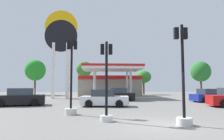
{
  "coord_description": "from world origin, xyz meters",
  "views": [
    {
      "loc": [
        -2.76,
        -9.37,
        1.89
      ],
      "look_at": [
        -1.08,
        16.52,
        3.88
      ],
      "focal_mm": 31.62,
      "sensor_mm": 36.0,
      "label": 1
    }
  ],
  "objects_px": {
    "car_2": "(20,98)",
    "car_0": "(118,95)",
    "traffic_signal_2": "(183,91)",
    "tree_0": "(35,70)",
    "tree_3": "(201,72)",
    "traffic_signal_0": "(71,90)",
    "station_pole_sign": "(61,41)",
    "traffic_signal_1": "(106,89)",
    "tree_1": "(84,69)",
    "tree_2": "(144,77)",
    "car_1": "(105,99)",
    "car_3": "(209,96)"
  },
  "relations": [
    {
      "from": "traffic_signal_2",
      "to": "station_pole_sign",
      "type": "bearing_deg",
      "value": 116.19
    },
    {
      "from": "car_2",
      "to": "traffic_signal_2",
      "type": "distance_m",
      "value": 14.86
    },
    {
      "from": "traffic_signal_0",
      "to": "traffic_signal_2",
      "type": "xyz_separation_m",
      "value": [
        5.82,
        -3.74,
        0.06
      ]
    },
    {
      "from": "tree_3",
      "to": "tree_0",
      "type": "bearing_deg",
      "value": 178.07
    },
    {
      "from": "traffic_signal_1",
      "to": "car_2",
      "type": "bearing_deg",
      "value": 132.81
    },
    {
      "from": "station_pole_sign",
      "to": "tree_3",
      "type": "distance_m",
      "value": 27.15
    },
    {
      "from": "car_0",
      "to": "car_3",
      "type": "distance_m",
      "value": 10.44
    },
    {
      "from": "tree_1",
      "to": "tree_3",
      "type": "relative_size",
      "value": 1.02
    },
    {
      "from": "tree_1",
      "to": "tree_2",
      "type": "relative_size",
      "value": 1.37
    },
    {
      "from": "car_0",
      "to": "car_2",
      "type": "xyz_separation_m",
      "value": [
        -9.68,
        -5.64,
        0.04
      ]
    },
    {
      "from": "traffic_signal_2",
      "to": "traffic_signal_1",
      "type": "bearing_deg",
      "value": 160.45
    },
    {
      "from": "station_pole_sign",
      "to": "car_0",
      "type": "xyz_separation_m",
      "value": [
        7.96,
        -4.28,
        -7.58
      ]
    },
    {
      "from": "car_2",
      "to": "car_3",
      "type": "distance_m",
      "value": 19.91
    },
    {
      "from": "car_3",
      "to": "tree_0",
      "type": "bearing_deg",
      "value": 145.59
    },
    {
      "from": "car_3",
      "to": "tree_0",
      "type": "height_order",
      "value": "tree_0"
    },
    {
      "from": "tree_1",
      "to": "station_pole_sign",
      "type": "bearing_deg",
      "value": -103.59
    },
    {
      "from": "tree_2",
      "to": "traffic_signal_2",
      "type": "bearing_deg",
      "value": -99.34
    },
    {
      "from": "tree_3",
      "to": "car_0",
      "type": "bearing_deg",
      "value": -143.6
    },
    {
      "from": "traffic_signal_0",
      "to": "car_2",
      "type": "bearing_deg",
      "value": 133.23
    },
    {
      "from": "car_0",
      "to": "car_1",
      "type": "height_order",
      "value": "car_0"
    },
    {
      "from": "car_0",
      "to": "traffic_signal_0",
      "type": "bearing_deg",
      "value": -109.99
    },
    {
      "from": "traffic_signal_2",
      "to": "tree_3",
      "type": "bearing_deg",
      "value": 60.57
    },
    {
      "from": "tree_0",
      "to": "tree_2",
      "type": "relative_size",
      "value": 1.39
    },
    {
      "from": "car_1",
      "to": "traffic_signal_0",
      "type": "distance_m",
      "value": 5.36
    },
    {
      "from": "traffic_signal_0",
      "to": "tree_1",
      "type": "relative_size",
      "value": 0.74
    },
    {
      "from": "tree_2",
      "to": "car_3",
      "type": "bearing_deg",
      "value": -78.94
    },
    {
      "from": "tree_2",
      "to": "tree_3",
      "type": "xyz_separation_m",
      "value": [
        10.93,
        -1.91,
        0.99
      ]
    },
    {
      "from": "traffic_signal_0",
      "to": "tree_1",
      "type": "bearing_deg",
      "value": 92.56
    },
    {
      "from": "station_pole_sign",
      "to": "car_1",
      "type": "distance_m",
      "value": 14.68
    },
    {
      "from": "car_0",
      "to": "traffic_signal_1",
      "type": "height_order",
      "value": "traffic_signal_1"
    },
    {
      "from": "station_pole_sign",
      "to": "tree_0",
      "type": "bearing_deg",
      "value": 124.25
    },
    {
      "from": "car_1",
      "to": "traffic_signal_1",
      "type": "distance_m",
      "value": 7.28
    },
    {
      "from": "traffic_signal_0",
      "to": "car_0",
      "type": "bearing_deg",
      "value": 70.01
    },
    {
      "from": "car_2",
      "to": "traffic_signal_2",
      "type": "bearing_deg",
      "value": -40.28
    },
    {
      "from": "station_pole_sign",
      "to": "traffic_signal_1",
      "type": "xyz_separation_m",
      "value": [
        5.97,
        -18.22,
        -6.61
      ]
    },
    {
      "from": "traffic_signal_0",
      "to": "car_1",
      "type": "bearing_deg",
      "value": 64.29
    },
    {
      "from": "car_0",
      "to": "car_3",
      "type": "relative_size",
      "value": 1.03
    },
    {
      "from": "tree_1",
      "to": "tree_2",
      "type": "xyz_separation_m",
      "value": [
        11.95,
        -0.18,
        -1.5
      ]
    },
    {
      "from": "tree_0",
      "to": "tree_3",
      "type": "height_order",
      "value": "tree_0"
    },
    {
      "from": "traffic_signal_1",
      "to": "tree_1",
      "type": "relative_size",
      "value": 0.64
    },
    {
      "from": "traffic_signal_0",
      "to": "tree_2",
      "type": "height_order",
      "value": "traffic_signal_0"
    },
    {
      "from": "traffic_signal_1",
      "to": "traffic_signal_2",
      "type": "bearing_deg",
      "value": -19.55
    },
    {
      "from": "tree_2",
      "to": "tree_3",
      "type": "distance_m",
      "value": 11.14
    },
    {
      "from": "traffic_signal_1",
      "to": "tree_0",
      "type": "bearing_deg",
      "value": 114.25
    },
    {
      "from": "traffic_signal_1",
      "to": "tree_0",
      "type": "height_order",
      "value": "tree_0"
    },
    {
      "from": "station_pole_sign",
      "to": "tree_2",
      "type": "height_order",
      "value": "station_pole_sign"
    },
    {
      "from": "traffic_signal_1",
      "to": "tree_2",
      "type": "height_order",
      "value": "tree_2"
    },
    {
      "from": "car_2",
      "to": "car_0",
      "type": "bearing_deg",
      "value": 30.24
    },
    {
      "from": "car_2",
      "to": "tree_0",
      "type": "height_order",
      "value": "tree_0"
    },
    {
      "from": "station_pole_sign",
      "to": "car_0",
      "type": "height_order",
      "value": "station_pole_sign"
    }
  ]
}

